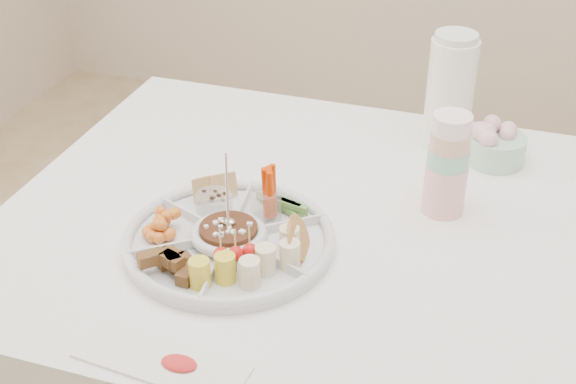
% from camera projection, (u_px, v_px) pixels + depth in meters
% --- Properties ---
extents(dining_table, '(1.52, 1.02, 0.76)m').
position_uv_depth(dining_table, '(383.00, 379.00, 1.70)').
color(dining_table, white).
rests_on(dining_table, floor).
extents(party_tray, '(0.50, 0.50, 0.04)m').
position_uv_depth(party_tray, '(229.00, 237.00, 1.45)').
color(party_tray, white).
rests_on(party_tray, dining_table).
extents(bean_dip, '(0.14, 0.14, 0.04)m').
position_uv_depth(bean_dip, '(229.00, 234.00, 1.45)').
color(bean_dip, '#321C14').
rests_on(bean_dip, party_tray).
extents(tortillas, '(0.12, 0.12, 0.06)m').
position_uv_depth(tortillas, '(299.00, 235.00, 1.42)').
color(tortillas, '#A46D45').
rests_on(tortillas, party_tray).
extents(carrot_cucumber, '(0.15, 0.15, 0.11)m').
position_uv_depth(carrot_cucumber, '(276.00, 189.00, 1.51)').
color(carrot_cucumber, '#D23300').
rests_on(carrot_cucumber, party_tray).
extents(pita_raisins, '(0.13, 0.13, 0.05)m').
position_uv_depth(pita_raisins, '(211.00, 191.00, 1.54)').
color(pita_raisins, tan).
rests_on(pita_raisins, party_tray).
extents(cherries, '(0.13, 0.13, 0.04)m').
position_uv_depth(cherries, '(160.00, 223.00, 1.47)').
color(cherries, orange).
rests_on(cherries, party_tray).
extents(granola_chunks, '(0.14, 0.14, 0.05)m').
position_uv_depth(granola_chunks, '(175.00, 264.00, 1.36)').
color(granola_chunks, '#5C3017').
rests_on(granola_chunks, party_tray).
extents(banana_tomato, '(0.15, 0.15, 0.10)m').
position_uv_depth(banana_tomato, '(249.00, 262.00, 1.33)').
color(banana_tomato, '#D8C274').
rests_on(banana_tomato, party_tray).
extents(cup_stack, '(0.10, 0.10, 0.23)m').
position_uv_depth(cup_stack, '(448.00, 160.00, 1.51)').
color(cup_stack, '#D7F1C2').
rests_on(cup_stack, dining_table).
extents(thermos, '(0.12, 0.12, 0.27)m').
position_uv_depth(thermos, '(450.00, 90.00, 1.72)').
color(thermos, white).
rests_on(thermos, dining_table).
extents(flower_bowl, '(0.14, 0.14, 0.09)m').
position_uv_depth(flower_bowl, '(497.00, 143.00, 1.71)').
color(flower_bowl, '#93B7A5').
rests_on(flower_bowl, dining_table).
extents(placemat, '(0.28, 0.11, 0.01)m').
position_uv_depth(placemat, '(161.00, 362.00, 1.21)').
color(placemat, silver).
rests_on(placemat, dining_table).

